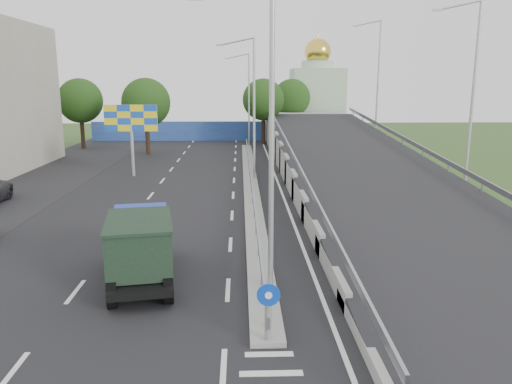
{
  "coord_description": "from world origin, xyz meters",
  "views": [
    {
      "loc": [
        -0.74,
        -10.37,
        7.15
      ],
      "look_at": [
        -0.02,
        12.07,
        2.2
      ],
      "focal_mm": 35.0,
      "sensor_mm": 36.0,
      "label": 1
    }
  ],
  "objects_px": {
    "lamp_post_near": "(266,124)",
    "lamp_post_mid": "(251,101)",
    "dump_truck": "(140,244)",
    "billboard": "(131,122)",
    "church": "(317,96)",
    "lamp_post_far": "(247,95)",
    "sign_bollard": "(268,312)"
  },
  "relations": [
    {
      "from": "lamp_post_near",
      "to": "lamp_post_mid",
      "type": "xyz_separation_m",
      "value": [
        0.0,
        20.0,
        0.0
      ]
    },
    {
      "from": "lamp_post_near",
      "to": "lamp_post_mid",
      "type": "distance_m",
      "value": 20.0
    },
    {
      "from": "dump_truck",
      "to": "billboard",
      "type": "bearing_deg",
      "value": 92.56
    },
    {
      "from": "church",
      "to": "billboard",
      "type": "bearing_deg",
      "value": -120.7
    },
    {
      "from": "lamp_post_far",
      "to": "billboard",
      "type": "relative_size",
      "value": 1.83
    },
    {
      "from": "billboard",
      "to": "sign_bollard",
      "type": "bearing_deg",
      "value": -70.79
    },
    {
      "from": "sign_bollard",
      "to": "lamp_post_near",
      "type": "relative_size",
      "value": 0.17
    },
    {
      "from": "billboard",
      "to": "dump_truck",
      "type": "height_order",
      "value": "billboard"
    },
    {
      "from": "sign_bollard",
      "to": "church",
      "type": "bearing_deg",
      "value": 80.19
    },
    {
      "from": "lamp_post_near",
      "to": "billboard",
      "type": "relative_size",
      "value": 1.83
    },
    {
      "from": "lamp_post_near",
      "to": "dump_truck",
      "type": "distance_m",
      "value": 6.4
    },
    {
      "from": "lamp_post_mid",
      "to": "lamp_post_near",
      "type": "bearing_deg",
      "value": -90.0
    },
    {
      "from": "lamp_post_near",
      "to": "church",
      "type": "xyz_separation_m",
      "value": [
        9.89,
        54.0,
        -0.5
      ]
    },
    {
      "from": "lamp_post_far",
      "to": "dump_truck",
      "type": "height_order",
      "value": "lamp_post_far"
    },
    {
      "from": "lamp_post_far",
      "to": "church",
      "type": "xyz_separation_m",
      "value": [
        9.89,
        14.0,
        -0.5
      ]
    },
    {
      "from": "church",
      "to": "dump_truck",
      "type": "height_order",
      "value": "church"
    },
    {
      "from": "sign_bollard",
      "to": "billboard",
      "type": "xyz_separation_m",
      "value": [
        -9.0,
        25.83,
        3.15
      ]
    },
    {
      "from": "billboard",
      "to": "dump_truck",
      "type": "xyz_separation_m",
      "value": [
        4.6,
        -20.91,
        -2.79
      ]
    },
    {
      "from": "lamp_post_mid",
      "to": "lamp_post_far",
      "type": "bearing_deg",
      "value": 90.0
    },
    {
      "from": "sign_bollard",
      "to": "church",
      "type": "relative_size",
      "value": 0.12
    },
    {
      "from": "lamp_post_mid",
      "to": "billboard",
      "type": "xyz_separation_m",
      "value": [
        -9.11,
        2.0,
        -1.62
      ]
    },
    {
      "from": "lamp_post_near",
      "to": "dump_truck",
      "type": "relative_size",
      "value": 1.69
    },
    {
      "from": "lamp_post_mid",
      "to": "billboard",
      "type": "height_order",
      "value": "lamp_post_mid"
    },
    {
      "from": "dump_truck",
      "to": "lamp_post_mid",
      "type": "bearing_deg",
      "value": 66.74
    },
    {
      "from": "lamp_post_near",
      "to": "lamp_post_mid",
      "type": "bearing_deg",
      "value": 90.0
    },
    {
      "from": "sign_bollard",
      "to": "lamp_post_mid",
      "type": "distance_m",
      "value": 24.3
    },
    {
      "from": "lamp_post_far",
      "to": "dump_truck",
      "type": "distance_m",
      "value": 39.41
    },
    {
      "from": "billboard",
      "to": "lamp_post_far",
      "type": "bearing_deg",
      "value": 63.16
    },
    {
      "from": "sign_bollard",
      "to": "dump_truck",
      "type": "xyz_separation_m",
      "value": [
        -4.4,
        4.92,
        0.36
      ]
    },
    {
      "from": "lamp_post_mid",
      "to": "lamp_post_far",
      "type": "distance_m",
      "value": 20.0
    },
    {
      "from": "sign_bollard",
      "to": "church",
      "type": "xyz_separation_m",
      "value": [
        10.0,
        57.83,
        4.28
      ]
    },
    {
      "from": "sign_bollard",
      "to": "lamp_post_far",
      "type": "xyz_separation_m",
      "value": [
        0.11,
        43.83,
        4.77
      ]
    }
  ]
}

